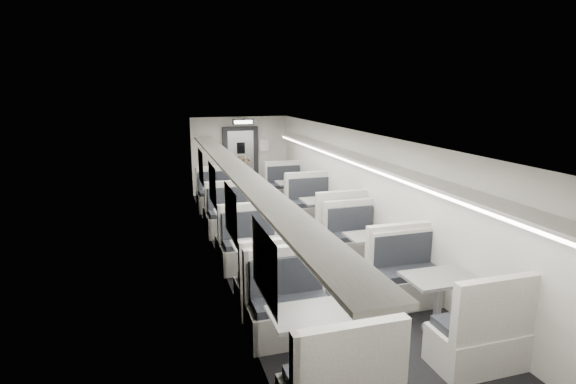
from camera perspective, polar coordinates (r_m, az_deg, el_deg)
room at (r=8.43m, az=1.61°, el=-1.10°), size 3.24×12.24×2.64m
booth_left_a at (r=11.55m, az=-8.35°, el=-1.43°), size 1.09×2.22×1.19m
booth_left_b at (r=9.49m, az=-6.39°, el=-4.56°), size 1.11×2.25×1.20m
booth_left_c at (r=7.58m, az=-3.49°, el=-9.17°), size 1.10×2.23×1.19m
booth_left_d at (r=5.44m, az=2.90°, el=-18.64°), size 1.13×2.29×1.23m
booth_right_a at (r=12.30m, az=0.67°, el=-0.40°), size 1.09×2.21×1.18m
booth_right_b at (r=10.21m, az=4.50°, el=-3.13°), size 1.16×2.35×1.26m
booth_right_c at (r=8.19m, az=10.47°, el=-7.77°), size 1.05×2.13×1.14m
booth_right_d at (r=6.63m, az=18.49°, el=-13.19°), size 1.13×2.28×1.22m
passenger at (r=10.58m, az=-5.44°, el=-0.02°), size 0.65×0.44×1.75m
window_a at (r=11.37m, az=-11.00°, el=3.16°), size 0.02×1.18×0.84m
window_b at (r=9.23m, az=-9.57°, el=0.91°), size 0.02×1.18×0.84m
window_c at (r=7.11m, az=-7.28°, el=-2.68°), size 0.02×1.18×0.84m
window_d at (r=5.07m, az=-3.05°, el=-9.21°), size 0.02×1.18×0.84m
luggage_rack_left at (r=7.70m, az=-6.49°, el=2.89°), size 0.46×10.40×0.09m
luggage_rack_right at (r=8.49m, az=10.30°, el=3.72°), size 0.46×10.40×0.09m
vestibule_door at (r=14.11m, az=-6.01°, el=3.96°), size 1.10×0.13×2.10m
exit_sign at (r=13.49m, az=-5.74°, el=8.85°), size 0.62×0.12×0.16m
wall_notice at (r=14.19m, az=-3.05°, el=5.94°), size 0.32×0.02×0.40m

